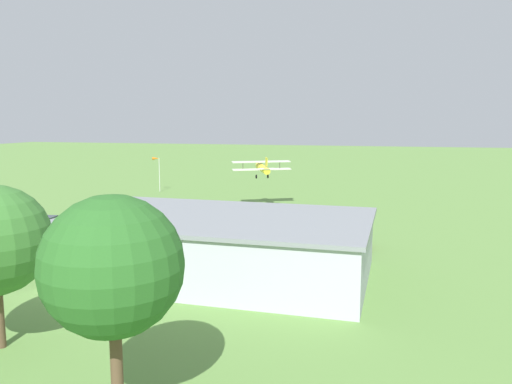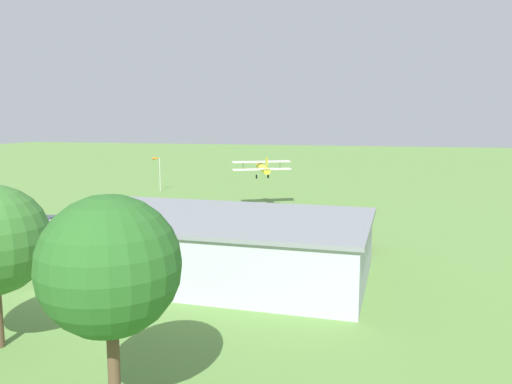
% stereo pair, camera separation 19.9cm
% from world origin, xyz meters
% --- Properties ---
extents(ground_plane, '(400.00, 400.00, 0.00)m').
position_xyz_m(ground_plane, '(0.00, 0.00, 0.00)').
color(ground_plane, '#608C42').
extents(hangar, '(27.44, 17.01, 5.45)m').
position_xyz_m(hangar, '(0.37, 31.29, 2.73)').
color(hangar, '#B7BCC6').
rests_on(hangar, ground_plane).
extents(biplane, '(9.23, 6.88, 3.59)m').
position_xyz_m(biplane, '(4.86, -4.23, 6.43)').
color(biplane, yellow).
extents(car_red, '(2.28, 4.11, 1.54)m').
position_xyz_m(car_red, '(-11.45, 18.50, 0.81)').
color(car_red, red).
rests_on(car_red, ground_plane).
extents(car_silver, '(2.51, 4.29, 1.59)m').
position_xyz_m(car_silver, '(14.97, 19.79, 0.83)').
color(car_silver, '#B7B7BC').
rests_on(car_silver, ground_plane).
extents(car_black, '(2.29, 4.48, 1.63)m').
position_xyz_m(car_black, '(20.60, 18.12, 0.84)').
color(car_black, black).
rests_on(car_black, ground_plane).
extents(car_green, '(2.38, 4.11, 1.71)m').
position_xyz_m(car_green, '(27.57, 18.67, 0.88)').
color(car_green, '#1E6B38').
rests_on(car_green, ground_plane).
extents(car_orange, '(2.39, 4.36, 1.72)m').
position_xyz_m(car_orange, '(34.53, 19.00, 0.88)').
color(car_orange, orange).
rests_on(car_orange, ground_plane).
extents(person_crossing_taxiway, '(0.51, 0.51, 1.78)m').
position_xyz_m(person_crossing_taxiway, '(4.19, 15.68, 0.89)').
color(person_crossing_taxiway, '#72338C').
rests_on(person_crossing_taxiway, ground_plane).
extents(person_at_fence_line, '(0.51, 0.51, 1.62)m').
position_xyz_m(person_at_fence_line, '(-9.63, 14.97, 0.81)').
color(person_at_fence_line, '#3F3F47').
rests_on(person_at_fence_line, ground_plane).
extents(person_near_hangar_door, '(0.53, 0.53, 1.69)m').
position_xyz_m(person_near_hangar_door, '(7.32, 18.13, 0.84)').
color(person_near_hangar_door, orange).
rests_on(person_near_hangar_door, ground_plane).
extents(tree_behind_hangar_left, '(6.50, 6.50, 10.78)m').
position_xyz_m(tree_behind_hangar_left, '(-2.22, 54.19, 7.50)').
color(tree_behind_hangar_left, brown).
rests_on(tree_behind_hangar_left, ground_plane).
extents(windsock, '(1.48, 1.12, 6.79)m').
position_xyz_m(windsock, '(29.08, -16.74, 5.95)').
color(windsock, silver).
rests_on(windsock, ground_plane).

